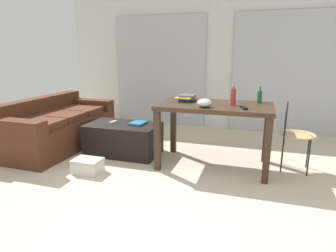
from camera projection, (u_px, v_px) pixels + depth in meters
name	position (u px, v px, depth m)	size (l,w,h in m)	color
ground_plane	(193.00, 166.00, 3.58)	(8.08, 8.08, 0.00)	beige
wall_back	(220.00, 62.00, 5.20)	(5.88, 0.10, 2.41)	silver
curtains	(219.00, 73.00, 5.17)	(4.02, 0.03, 2.04)	#B2B7BC
couch	(56.00, 127.00, 4.28)	(0.91, 1.83, 0.72)	#4C2819
coffee_table	(123.00, 139.00, 3.99)	(0.98, 0.59, 0.42)	black
craft_table	(215.00, 113.00, 3.45)	(1.33, 0.77, 0.78)	#382619
wire_chair	(292.00, 128.00, 3.37)	(0.40, 0.41, 0.83)	tan
bottle_near	(260.00, 97.00, 3.48)	(0.06, 0.06, 0.20)	#195B2D
bottle_far	(233.00, 97.00, 3.30)	(0.06, 0.06, 0.23)	#99332D
bowl	(204.00, 103.00, 3.22)	(0.17, 0.17, 0.10)	beige
book_stack	(187.00, 98.00, 3.65)	(0.25, 0.32, 0.08)	#33519E
tv_remote_on_table	(244.00, 108.00, 3.14)	(0.05, 0.16, 0.02)	black
scissors	(230.00, 102.00, 3.53)	(0.06, 0.12, 0.00)	#9EA0A5
tv_remote_primary	(113.00, 122.00, 4.00)	(0.05, 0.14, 0.02)	#B7B7B2
magazine	(138.00, 123.00, 3.94)	(0.19, 0.24, 0.03)	#1E668C
shoebox	(88.00, 166.00, 3.38)	(0.33, 0.24, 0.16)	beige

